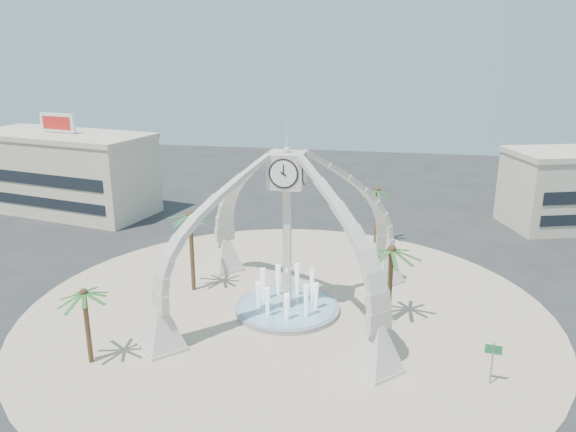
% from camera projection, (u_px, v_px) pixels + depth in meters
% --- Properties ---
extents(ground, '(140.00, 140.00, 0.00)m').
position_uv_depth(ground, '(287.00, 311.00, 42.96)').
color(ground, '#282828').
rests_on(ground, ground).
extents(plaza, '(40.00, 40.00, 0.06)m').
position_uv_depth(plaza, '(287.00, 311.00, 42.96)').
color(plaza, '#C1AE8F').
rests_on(plaza, ground).
extents(clock_tower, '(17.94, 17.94, 16.30)m').
position_uv_depth(clock_tower, '(287.00, 231.00, 41.08)').
color(clock_tower, '#BDB5A8').
rests_on(clock_tower, ground).
extents(fountain, '(8.00, 8.00, 3.62)m').
position_uv_depth(fountain, '(287.00, 308.00, 42.88)').
color(fountain, '#9B9B9D').
rests_on(fountain, ground).
extents(building_nw, '(23.75, 13.73, 11.90)m').
position_uv_depth(building_nw, '(63.00, 172.00, 68.07)').
color(building_nw, beige).
rests_on(building_nw, ground).
extents(palm_east, '(4.03, 4.03, 6.30)m').
position_uv_depth(palm_east, '(392.00, 250.00, 40.07)').
color(palm_east, brown).
rests_on(palm_east, ground).
extents(palm_west, '(4.67, 4.67, 7.28)m').
position_uv_depth(palm_west, '(190.00, 216.00, 44.80)').
color(palm_west, brown).
rests_on(palm_west, ground).
extents(palm_north, '(3.58, 3.58, 6.34)m').
position_uv_depth(palm_north, '(378.00, 191.00, 56.23)').
color(palm_north, brown).
rests_on(palm_north, ground).
extents(palm_south, '(4.13, 4.13, 5.51)m').
position_uv_depth(palm_south, '(84.00, 294.00, 34.60)').
color(palm_south, brown).
rests_on(palm_south, ground).
extents(street_sign, '(1.03, 0.16, 2.82)m').
position_uv_depth(street_sign, '(493.00, 355.00, 33.07)').
color(street_sign, slate).
rests_on(street_sign, ground).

